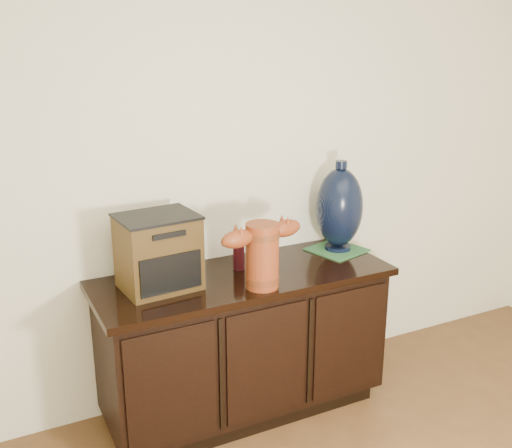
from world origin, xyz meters
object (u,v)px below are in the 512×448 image
terracotta_vessel (262,252)px  lamp_base (339,208)px  spray_can (239,253)px  tv_radio (158,252)px  sideboard (244,342)px

terracotta_vessel → lamp_base: bearing=15.0°
terracotta_vessel → spray_can: bearing=81.9°
tv_radio → spray_can: size_ratio=2.22×
spray_can → tv_radio: bearing=-174.0°
lamp_base → spray_can: size_ratio=2.91×
spray_can → terracotta_vessel: bearing=-89.6°
sideboard → spray_can: size_ratio=8.78×
terracotta_vessel → spray_can: 0.27m
sideboard → lamp_base: 0.86m
lamp_base → spray_can: 0.61m
sideboard → tv_radio: tv_radio is taller
lamp_base → spray_can: (-0.59, -0.01, -0.16)m
sideboard → terracotta_vessel: 0.57m
sideboard → lamp_base: (0.61, 0.08, 0.61)m
sideboard → tv_radio: bearing=175.7°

